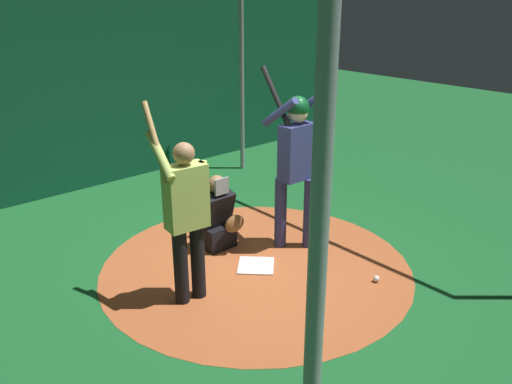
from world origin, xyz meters
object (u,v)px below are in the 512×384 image
(home_plate, at_px, (256,265))
(batter, at_px, (296,157))
(catcher, at_px, (217,219))
(baseball_0, at_px, (376,279))
(visitor, at_px, (186,212))

(home_plate, height_order, batter, batter)
(home_plate, relative_size, catcher, 0.43)
(batter, bearing_deg, baseball_0, 2.46)
(baseball_0, bearing_deg, home_plate, -146.48)
(home_plate, relative_size, visitor, 0.20)
(catcher, distance_m, baseball_0, 2.07)
(visitor, bearing_deg, batter, 101.08)
(home_plate, relative_size, baseball_0, 5.68)
(visitor, bearing_deg, baseball_0, 63.91)
(batter, distance_m, catcher, 1.26)
(visitor, bearing_deg, catcher, 134.76)
(visitor, relative_size, baseball_0, 28.21)
(batter, height_order, visitor, batter)
(visitor, xyz_separation_m, baseball_0, (1.12, 1.76, -0.96))
(batter, xyz_separation_m, baseball_0, (1.26, 0.05, -1.15))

